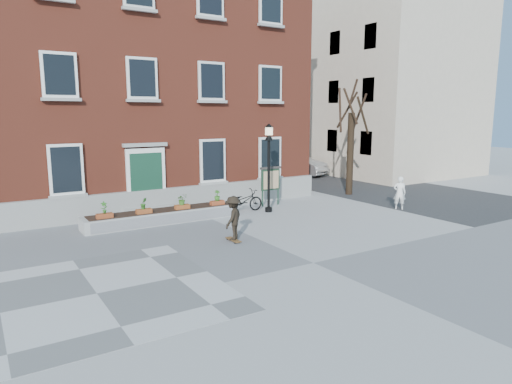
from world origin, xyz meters
TOP-DOWN VIEW (x-y plane):
  - ground at (0.00, 0.00)m, footprint 100.00×100.00m
  - checker_patch at (-6.00, 1.00)m, footprint 6.00×6.00m
  - bicycle at (1.84, 7.18)m, footprint 1.90×0.67m
  - parked_car at (11.27, 15.83)m, footprint 2.94×4.99m
  - bystander at (8.19, 3.86)m, footprint 0.65×0.66m
  - brick_building at (-2.00, 13.98)m, footprint 18.40×10.85m
  - planter_assembly at (-1.99, 7.18)m, footprint 6.20×1.12m
  - bare_tree at (9.01, 8.01)m, footprint 1.83×1.83m
  - side_street at (17.99, 19.78)m, footprint 15.20×36.00m
  - lamp_post at (2.81, 6.62)m, footprint 0.40×0.40m
  - notice_board at (3.66, 7.74)m, footprint 1.10×0.16m
  - skateboarder at (-0.88, 3.28)m, footprint 1.12×1.05m

SIDE VIEW (x-z plane):
  - ground at x=0.00m, z-range 0.00..0.00m
  - checker_patch at x=-6.00m, z-range 0.00..0.01m
  - planter_assembly at x=-1.99m, z-range -0.27..0.88m
  - bicycle at x=1.84m, z-range 0.00..1.00m
  - bystander at x=8.19m, z-range 0.00..1.54m
  - parked_car at x=11.27m, z-range 0.00..1.55m
  - skateboarder at x=-0.88m, z-range 0.03..1.62m
  - notice_board at x=3.66m, z-range 0.33..2.20m
  - lamp_post at x=2.81m, z-range 0.57..4.50m
  - bare_tree at x=9.01m, z-range -0.29..5.87m
  - brick_building at x=-2.00m, z-range 0.00..12.60m
  - side_street at x=17.99m, z-range -0.23..14.27m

